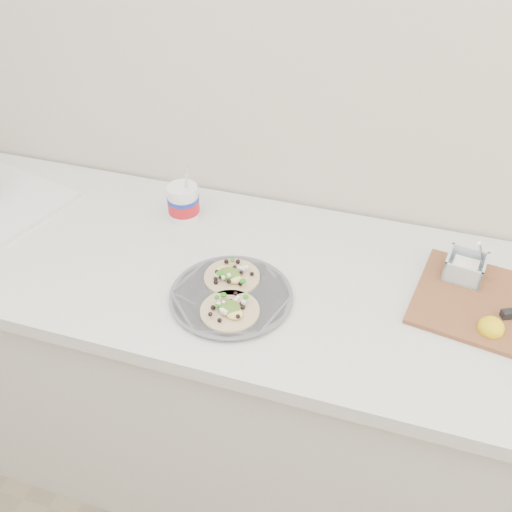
% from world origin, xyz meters
% --- Properties ---
extents(counter, '(2.44, 0.66, 0.90)m').
position_xyz_m(counter, '(0.00, 1.43, 0.45)').
color(counter, silver).
rests_on(counter, ground).
extents(taco_plate, '(0.29, 0.29, 0.04)m').
position_xyz_m(taco_plate, '(0.10, 1.30, 0.92)').
color(taco_plate, slate).
rests_on(taco_plate, counter).
extents(tub, '(0.09, 0.09, 0.20)m').
position_xyz_m(tub, '(-0.14, 1.57, 0.96)').
color(tub, white).
rests_on(tub, counter).
extents(cutboard, '(0.46, 0.35, 0.07)m').
position_xyz_m(cutboard, '(0.71, 1.46, 0.92)').
color(cutboard, brown).
rests_on(cutboard, counter).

